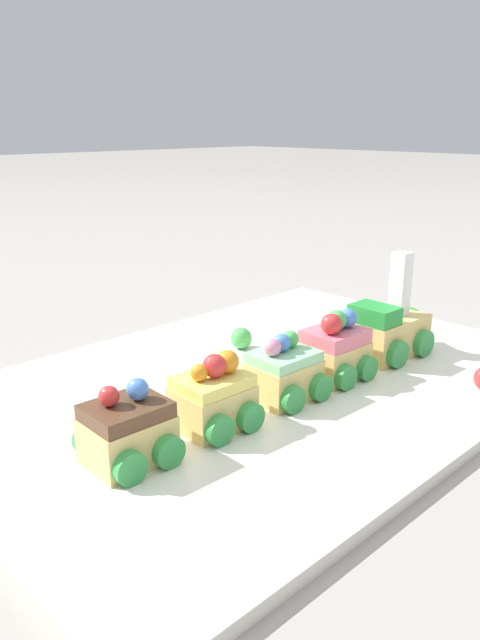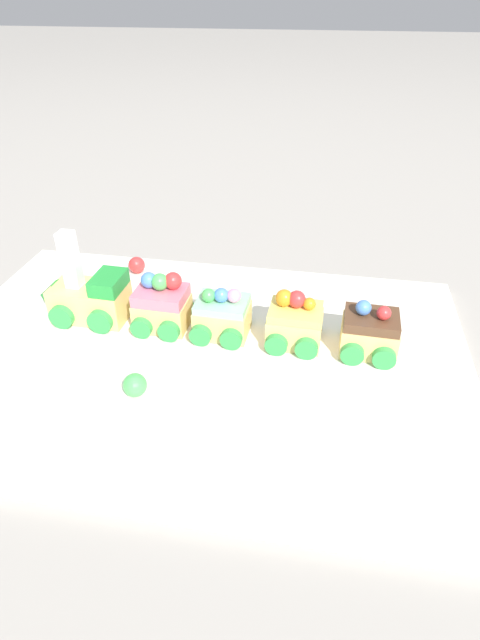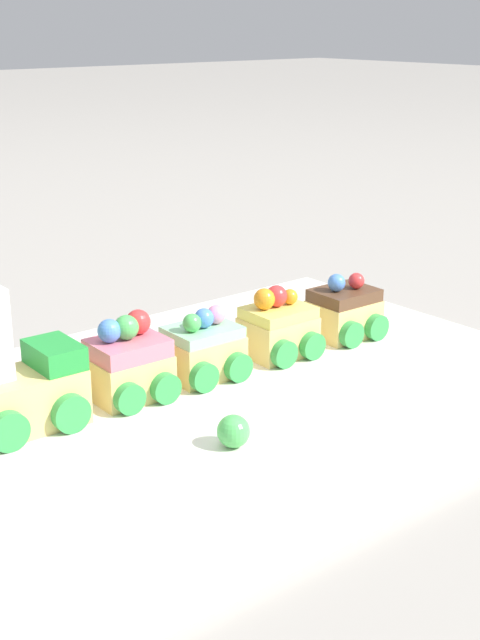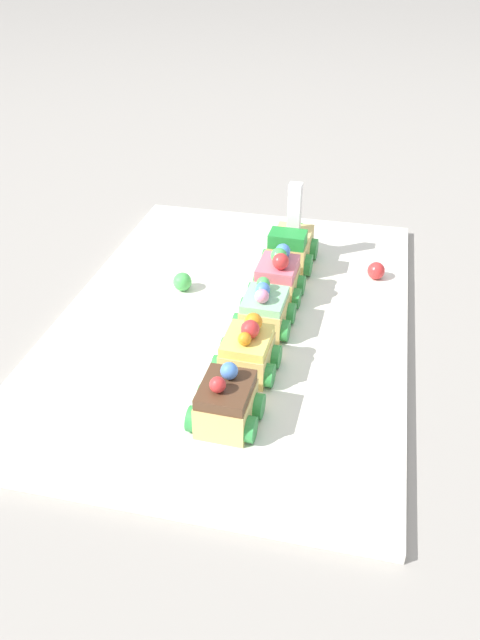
{
  "view_description": "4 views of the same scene",
  "coord_description": "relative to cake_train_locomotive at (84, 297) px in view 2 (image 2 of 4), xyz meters",
  "views": [
    {
      "loc": [
        -0.44,
        -0.41,
        0.27
      ],
      "look_at": [
        -0.01,
        0.03,
        0.07
      ],
      "focal_mm": 35.0,
      "sensor_mm": 36.0,
      "label": 1
    },
    {
      "loc": [
        -0.13,
        0.45,
        0.38
      ],
      "look_at": [
        -0.05,
        -0.02,
        0.05
      ],
      "focal_mm": 28.0,
      "sensor_mm": 36.0,
      "label": 2
    },
    {
      "loc": [
        0.43,
        0.56,
        0.32
      ],
      "look_at": [
        -0.04,
        -0.01,
        0.07
      ],
      "focal_mm": 50.0,
      "sensor_mm": 36.0,
      "label": 3
    },
    {
      "loc": [
        -0.66,
        -0.16,
        0.45
      ],
      "look_at": [
        -0.04,
        -0.02,
        0.03
      ],
      "focal_mm": 35.0,
      "sensor_mm": 36.0,
      "label": 4
    }
  ],
  "objects": [
    {
      "name": "ground_plane",
      "position": [
        -0.16,
        0.05,
        -0.04
      ],
      "size": [
        10.0,
        10.0,
        0.0
      ],
      "primitive_type": "plane",
      "color": "gray"
    },
    {
      "name": "cake_car_strawberry",
      "position": [
        -0.1,
        0.0,
        0.0
      ],
      "size": [
        0.07,
        0.07,
        0.07
      ],
      "rotation": [
        0.0,
        0.0,
        -0.03
      ],
      "color": "#E5C675",
      "rests_on": "display_board"
    },
    {
      "name": "gumball_red",
      "position": [
        -0.02,
        -0.12,
        -0.02
      ],
      "size": [
        0.02,
        0.02,
        0.02
      ],
      "primitive_type": "sphere",
      "color": "red",
      "rests_on": "display_board"
    },
    {
      "name": "cake_car_lemon",
      "position": [
        -0.27,
        0.01,
        -0.0
      ],
      "size": [
        0.07,
        0.07,
        0.07
      ],
      "rotation": [
        0.0,
        0.0,
        -0.03
      ],
      "color": "#E5C675",
      "rests_on": "display_board"
    },
    {
      "name": "cake_train_locomotive",
      "position": [
        0.0,
        0.0,
        0.0
      ],
      "size": [
        0.12,
        0.07,
        0.12
      ],
      "rotation": [
        0.0,
        0.0,
        -0.03
      ],
      "color": "#E5C675",
      "rests_on": "display_board"
    },
    {
      "name": "cake_car_chocolate",
      "position": [
        -0.36,
        0.01,
        -0.0
      ],
      "size": [
        0.07,
        0.07,
        0.07
      ],
      "rotation": [
        0.0,
        0.0,
        -0.03
      ],
      "color": "#E5C675",
      "rests_on": "display_board"
    },
    {
      "name": "display_board",
      "position": [
        -0.16,
        0.05,
        -0.03
      ],
      "size": [
        0.64,
        0.44,
        0.01
      ],
      "primitive_type": "cube",
      "color": "white",
      "rests_on": "ground_plane"
    },
    {
      "name": "gumball_green",
      "position": [
        -0.11,
        0.13,
        -0.02
      ],
      "size": [
        0.03,
        0.03,
        0.03
      ],
      "primitive_type": "sphere",
      "color": "#4CBC56",
      "rests_on": "display_board"
    },
    {
      "name": "cake_car_mint",
      "position": [
        -0.18,
        0.01,
        -0.0
      ],
      "size": [
        0.07,
        0.07,
        0.06
      ],
      "rotation": [
        0.0,
        0.0,
        -0.03
      ],
      "color": "#E5C675",
      "rests_on": "display_board"
    }
  ]
}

